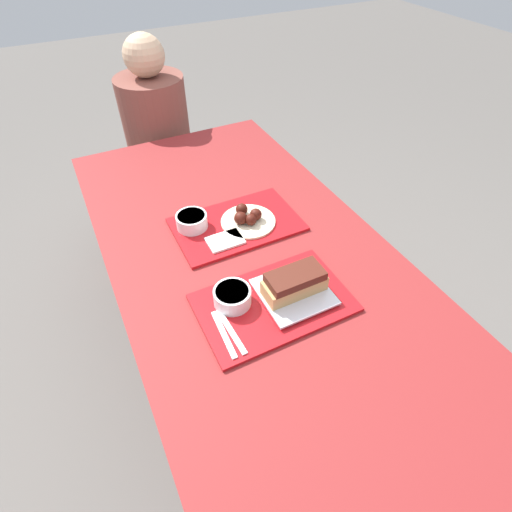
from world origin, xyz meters
TOP-DOWN VIEW (x-y plane):
  - ground_plane at (0.00, 0.00)m, footprint 12.00×12.00m
  - picnic_table at (0.00, 0.00)m, footprint 0.92×1.89m
  - picnic_bench_far at (0.00, 1.16)m, footprint 0.87×0.28m
  - tray_near at (-0.04, -0.22)m, footprint 0.46×0.29m
  - tray_far at (0.02, 0.17)m, footprint 0.46×0.29m
  - bowl_coleslaw_near at (-0.15, -0.17)m, footprint 0.11×0.11m
  - brisket_sandwich_plate at (0.03, -0.22)m, footprint 0.21×0.21m
  - plastic_fork_near at (-0.22, -0.26)m, footprint 0.02×0.17m
  - plastic_knife_near at (-0.20, -0.26)m, footprint 0.02×0.17m
  - condiment_packet at (-0.05, -0.16)m, footprint 0.04×0.03m
  - bowl_coleslaw_far at (-0.13, 0.22)m, footprint 0.11×0.11m
  - wings_plate_far at (0.06, 0.16)m, footprint 0.20×0.20m
  - napkin_far at (-0.06, 0.09)m, footprint 0.12×0.09m
  - person_seated_across at (0.00, 1.16)m, footprint 0.35×0.35m

SIDE VIEW (x-z plane):
  - ground_plane at x=0.00m, z-range 0.00..0.00m
  - picnic_bench_far at x=0.00m, z-range 0.15..0.60m
  - picnic_table at x=0.00m, z-range 0.30..1.07m
  - person_seated_across at x=0.00m, z-range 0.39..1.13m
  - tray_near at x=-0.04m, z-range 0.77..0.79m
  - tray_far at x=0.02m, z-range 0.77..0.79m
  - plastic_fork_near at x=-0.22m, z-range 0.79..0.79m
  - plastic_knife_near at x=-0.20m, z-range 0.79..0.79m
  - condiment_packet at x=-0.05m, z-range 0.79..0.79m
  - napkin_far at x=-0.06m, z-range 0.79..0.79m
  - wings_plate_far at x=0.06m, z-range 0.78..0.83m
  - bowl_coleslaw_near at x=-0.15m, z-range 0.79..0.84m
  - bowl_coleslaw_far at x=-0.13m, z-range 0.79..0.84m
  - brisket_sandwich_plate at x=0.03m, z-range 0.78..0.87m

